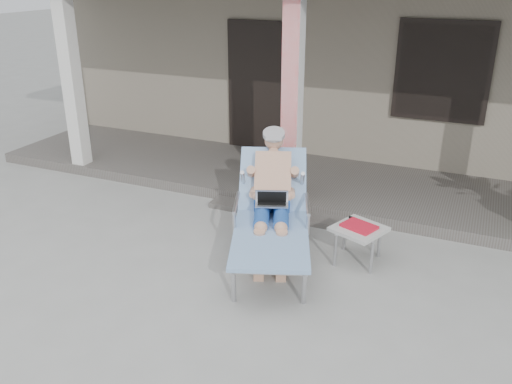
% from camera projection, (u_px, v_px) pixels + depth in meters
% --- Properties ---
extents(ground, '(60.00, 60.00, 0.00)m').
position_uv_depth(ground, '(217.00, 287.00, 5.54)').
color(ground, '#9E9E99').
rests_on(ground, ground).
extents(house, '(10.40, 5.40, 3.30)m').
position_uv_depth(house, '(370.00, 43.00, 10.40)').
color(house, gray).
rests_on(house, ground).
extents(porch_deck, '(10.00, 2.00, 0.15)m').
position_uv_depth(porch_deck, '(309.00, 181.00, 8.05)').
color(porch_deck, '#605B56').
rests_on(porch_deck, ground).
extents(porch_step, '(2.00, 0.30, 0.07)m').
position_uv_depth(porch_step, '(282.00, 213.00, 7.09)').
color(porch_step, '#605B56').
rests_on(porch_step, ground).
extents(lounger, '(1.43, 2.14, 1.35)m').
position_uv_depth(lounger, '(272.00, 184.00, 5.90)').
color(lounger, '#B7B7BC').
rests_on(lounger, ground).
extents(side_table, '(0.64, 0.64, 0.45)m').
position_uv_depth(side_table, '(359.00, 231.00, 5.88)').
color(side_table, beige).
rests_on(side_table, ground).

